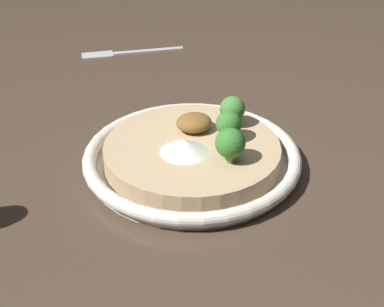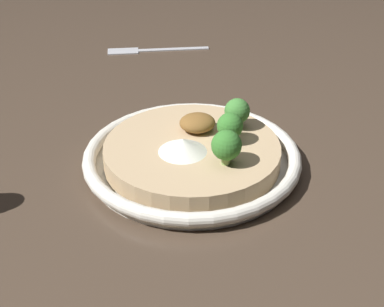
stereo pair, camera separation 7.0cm
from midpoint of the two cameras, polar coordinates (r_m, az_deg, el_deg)
ground_plane at (r=0.71m, az=2.82°, el=-1.37°), size 6.00×6.00×0.00m
risotto_bowl at (r=0.70m, az=2.85°, el=-0.37°), size 0.26×0.26×0.03m
cheese_sprinkle at (r=0.68m, az=2.04°, el=0.71°), size 0.06×0.06×0.02m
crispy_onion_garnish at (r=0.72m, az=3.31°, el=2.92°), size 0.04×0.04×0.02m
broccoli_back_right at (r=0.72m, az=7.18°, el=3.99°), size 0.03×0.03×0.04m
broccoli_front at (r=0.65m, az=6.44°, el=0.66°), size 0.03×0.03×0.04m
broccoli_right at (r=0.69m, az=6.68°, el=2.41°), size 0.03×0.03×0.04m
fork_utensil at (r=1.04m, az=-2.44°, el=9.97°), size 0.18×0.03×0.00m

